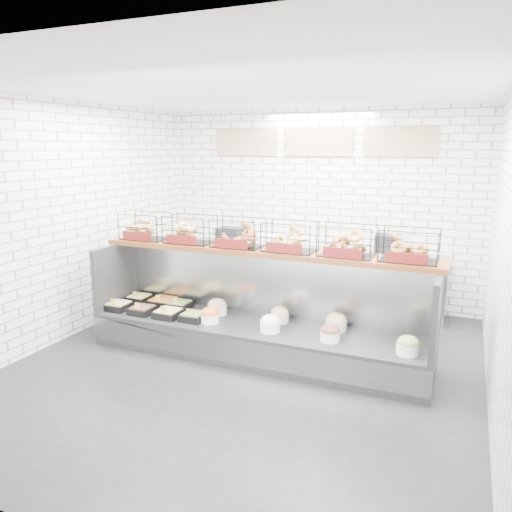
% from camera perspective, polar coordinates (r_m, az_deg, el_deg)
% --- Properties ---
extents(ground, '(5.50, 5.50, 0.00)m').
position_cam_1_polar(ground, '(5.79, -1.19, -12.45)').
color(ground, black).
rests_on(ground, ground).
extents(room_shell, '(5.02, 5.51, 3.01)m').
position_cam_1_polar(room_shell, '(5.82, 1.17, 8.71)').
color(room_shell, white).
rests_on(room_shell, ground).
extents(display_case, '(4.00, 0.90, 1.20)m').
position_cam_1_polar(display_case, '(5.96, -0.05, -8.29)').
color(display_case, black).
rests_on(display_case, ground).
extents(bagel_shelf, '(4.10, 0.50, 0.40)m').
position_cam_1_polar(bagel_shelf, '(5.82, 0.87, 2.06)').
color(bagel_shelf, '#4C2410').
rests_on(bagel_shelf, display_case).
extents(prep_counter, '(4.00, 0.60, 1.20)m').
position_cam_1_polar(prep_counter, '(7.79, 6.07, -2.28)').
color(prep_counter, '#93969B').
rests_on(prep_counter, ground).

